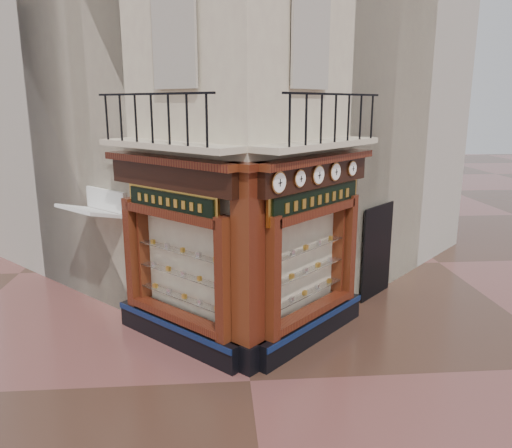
{
  "coord_description": "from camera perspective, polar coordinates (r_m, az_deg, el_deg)",
  "views": [
    {
      "loc": [
        -0.55,
        -8.23,
        4.99
      ],
      "look_at": [
        0.27,
        2.0,
        2.49
      ],
      "focal_mm": 35.0,
      "sensor_mm": 36.0,
      "label": 1
    }
  ],
  "objects": [
    {
      "name": "clock_c",
      "position": [
        9.86,
        7.11,
        5.58
      ],
      "size": [
        0.31,
        0.31,
        0.39
      ],
      "rotation": [
        0.0,
        0.0,
        0.79
      ],
      "color": "#AA7438",
      "rests_on": "ground"
    },
    {
      "name": "clock_d",
      "position": [
        10.38,
        9.03,
        5.92
      ],
      "size": [
        0.31,
        0.31,
        0.38
      ],
      "rotation": [
        0.0,
        0.0,
        0.79
      ],
      "color": "#AA7438",
      "rests_on": "ground"
    },
    {
      "name": "ground",
      "position": [
        9.64,
        -0.67,
        -17.5
      ],
      "size": [
        80.0,
        80.0,
        0.0
      ],
      "primitive_type": "plane",
      "color": "#43291F",
      "rests_on": "ground"
    },
    {
      "name": "main_building",
      "position": [
        14.44,
        -2.49,
        17.66
      ],
      "size": [
        11.31,
        11.31,
        12.0
      ],
      "primitive_type": "cube",
      "rotation": [
        0.0,
        0.0,
        0.79
      ],
      "color": "beige",
      "rests_on": "ground"
    },
    {
      "name": "balcony",
      "position": [
        9.76,
        -1.34,
        9.12
      ],
      "size": [
        5.94,
        2.97,
        1.03
      ],
      "color": "beige",
      "rests_on": "ground"
    },
    {
      "name": "corner_pilaster",
      "position": [
        9.26,
        -0.92,
        -5.51
      ],
      "size": [
        0.85,
        0.85,
        3.98
      ],
      "rotation": [
        0.0,
        0.0,
        0.79
      ],
      "color": "black",
      "rests_on": "ground"
    },
    {
      "name": "signboard_left",
      "position": [
        9.97,
        -9.74,
        2.54
      ],
      "size": [
        1.91,
        1.91,
        0.51
      ],
      "rotation": [
        0.0,
        0.0,
        2.36
      ],
      "color": "gold",
      "rests_on": "ground"
    },
    {
      "name": "shopfront_left",
      "position": [
        10.29,
        -9.16,
        -3.54
      ],
      "size": [
        2.86,
        2.86,
        3.98
      ],
      "rotation": [
        0.0,
        0.0,
        2.36
      ],
      "color": "black",
      "rests_on": "ground"
    },
    {
      "name": "clock_e",
      "position": [
        10.97,
        10.91,
        6.25
      ],
      "size": [
        0.27,
        0.27,
        0.33
      ],
      "rotation": [
        0.0,
        0.0,
        0.79
      ],
      "color": "#AA7438",
      "rests_on": "ground"
    },
    {
      "name": "clock_b",
      "position": [
        9.36,
        5.02,
        5.2
      ],
      "size": [
        0.28,
        0.28,
        0.34
      ],
      "rotation": [
        0.0,
        0.0,
        0.79
      ],
      "color": "#AA7438",
      "rests_on": "ground"
    },
    {
      "name": "neighbour_right",
      "position": [
        17.14,
        5.81,
        15.3
      ],
      "size": [
        11.31,
        11.31,
        11.0
      ],
      "primitive_type": "cube",
      "rotation": [
        0.0,
        0.0,
        0.79
      ],
      "color": "#AFA598",
      "rests_on": "ground"
    },
    {
      "name": "awning",
      "position": [
        12.89,
        -17.63,
        -9.79
      ],
      "size": [
        1.71,
        1.71,
        0.3
      ],
      "primitive_type": null,
      "rotation": [
        0.25,
        0.0,
        2.36
      ],
      "color": "white",
      "rests_on": "ground"
    },
    {
      "name": "signboard_right",
      "position": [
        10.13,
        6.97,
        2.81
      ],
      "size": [
        2.26,
        2.26,
        0.61
      ],
      "rotation": [
        0.0,
        0.0,
        0.79
      ],
      "color": "gold",
      "rests_on": "ground"
    },
    {
      "name": "clock_a",
      "position": [
        8.85,
        2.6,
        4.75
      ],
      "size": [
        0.32,
        0.32,
        0.4
      ],
      "rotation": [
        0.0,
        0.0,
        0.79
      ],
      "color": "#AA7438",
      "rests_on": "ground"
    },
    {
      "name": "shopfront_right",
      "position": [
        10.44,
        6.44,
        -3.2
      ],
      "size": [
        2.86,
        2.86,
        3.98
      ],
      "rotation": [
        0.0,
        0.0,
        0.79
      ],
      "color": "black",
      "rests_on": "ground"
    },
    {
      "name": "neighbour_left",
      "position": [
        16.98,
        -11.47,
        15.12
      ],
      "size": [
        11.31,
        11.31,
        11.0
      ],
      "primitive_type": "cube",
      "rotation": [
        0.0,
        0.0,
        0.79
      ],
      "color": "#AFA598",
      "rests_on": "ground"
    }
  ]
}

